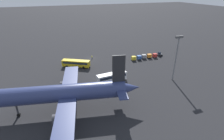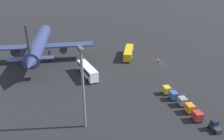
% 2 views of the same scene
% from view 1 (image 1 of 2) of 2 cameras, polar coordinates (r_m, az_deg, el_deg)
% --- Properties ---
extents(ground_plane, '(600.00, 600.00, 0.00)m').
position_cam_1_polar(ground_plane, '(86.54, -6.62, 3.80)').
color(ground_plane, '#232326').
extents(airplane, '(42.25, 36.16, 15.92)m').
position_cam_1_polar(airplane, '(48.48, -15.58, -7.38)').
color(airplane, navy).
rests_on(airplane, ground).
extents(shuttle_bus_near, '(11.79, 8.27, 3.10)m').
position_cam_1_polar(shuttle_bus_near, '(77.37, -11.68, 2.27)').
color(shuttle_bus_near, gold).
rests_on(shuttle_bus_near, ground).
extents(shuttle_bus_far, '(11.36, 3.65, 3.39)m').
position_cam_1_polar(shuttle_bus_far, '(63.61, -0.05, -2.24)').
color(shuttle_bus_far, white).
rests_on(shuttle_bus_far, ground).
extents(baggage_tug, '(2.50, 1.81, 2.10)m').
position_cam_1_polar(baggage_tug, '(92.02, 15.31, 5.00)').
color(baggage_tug, '#333338').
rests_on(baggage_tug, ground).
extents(worker_person, '(0.38, 0.38, 1.74)m').
position_cam_1_polar(worker_person, '(85.48, -6.56, 4.16)').
color(worker_person, '#1E1E2D').
rests_on(worker_person, ground).
extents(cargo_cart_red, '(2.23, 1.97, 2.06)m').
position_cam_1_polar(cargo_cart_red, '(89.06, 13.81, 4.67)').
color(cargo_cart_red, '#38383D').
rests_on(cargo_cart_red, ground).
extents(cargo_cart_orange, '(2.23, 1.97, 2.06)m').
position_cam_1_polar(cargo_cart_orange, '(87.83, 12.10, 4.56)').
color(cargo_cart_orange, '#38383D').
rests_on(cargo_cart_orange, ground).
extents(cargo_cart_grey, '(2.23, 1.97, 2.06)m').
position_cam_1_polar(cargo_cart_grey, '(86.60, 10.38, 4.41)').
color(cargo_cart_grey, '#38383D').
rests_on(cargo_cart_grey, ground).
extents(cargo_cart_blue, '(2.23, 1.97, 2.06)m').
position_cam_1_polar(cargo_cart_blue, '(84.92, 8.83, 4.11)').
color(cargo_cart_blue, '#38383D').
rests_on(cargo_cart_blue, ground).
extents(cargo_cart_yellow, '(2.23, 1.97, 2.06)m').
position_cam_1_polar(cargo_cart_yellow, '(83.61, 7.10, 3.87)').
color(cargo_cart_yellow, '#38383D').
rests_on(cargo_cart_yellow, ground).
extents(light_pole, '(2.80, 0.70, 16.76)m').
position_cam_1_polar(light_pole, '(65.80, 20.32, 4.99)').
color(light_pole, slate).
rests_on(light_pole, ground).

